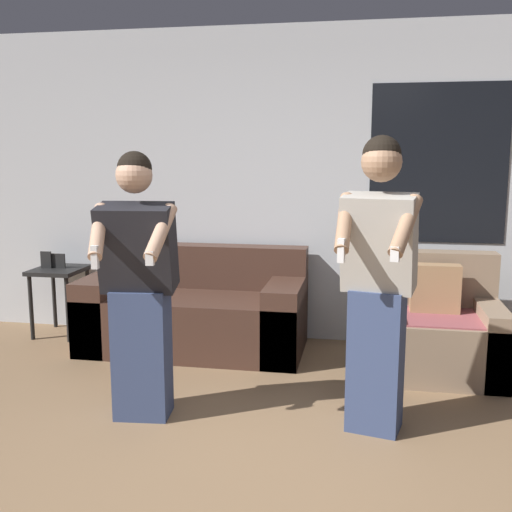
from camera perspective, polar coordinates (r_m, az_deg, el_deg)
wall_back at (r=5.22m, az=4.67°, el=6.63°), size 5.97×0.07×2.70m
couch at (r=5.10m, az=-5.82°, el=-5.38°), size 1.83×0.85×0.85m
armchair at (r=4.75m, az=16.53°, el=-6.85°), size 0.97×0.80×0.88m
side_table at (r=5.69m, az=-18.25°, el=-2.06°), size 0.43×0.48×0.77m
person_left at (r=3.70m, az=-11.09°, el=-3.00°), size 0.51×0.53×1.65m
person_right at (r=3.51m, az=11.52°, el=-2.62°), size 0.48×0.55×1.73m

